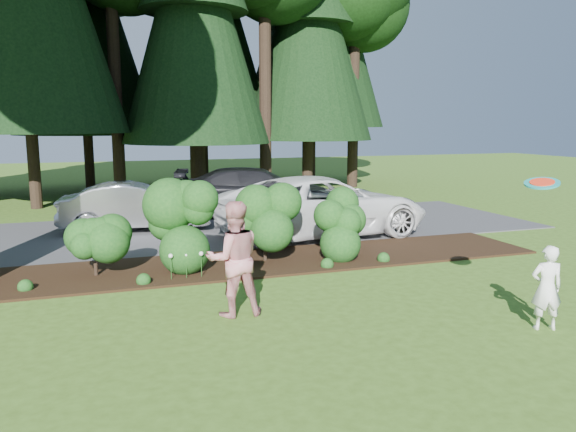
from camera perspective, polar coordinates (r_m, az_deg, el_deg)
The scene contains 11 objects.
ground at distance 9.20m, azimuth -6.02°, elevation -10.22°, with size 80.00×80.00×0.00m, color #385819.
mulch_bed at distance 12.25m, azimuth -9.47°, elevation -5.19°, with size 16.00×2.50×0.05m, color black.
driveway at distance 16.36m, azimuth -11.97°, elevation -1.62°, with size 22.00×6.00×0.03m, color #38383A.
shrub_row at distance 12.12m, azimuth -5.89°, elevation -1.47°, with size 6.53×1.60×1.61m.
lily_cluster at distance 11.28m, azimuth -10.32°, elevation -4.02°, with size 0.69×0.09×0.57m.
car_silver_wagon at distance 16.70m, azimuth -15.23°, elevation 0.93°, with size 1.46×4.18×1.38m, color #ADADB2.
car_white_suv at distance 15.40m, azimuth 3.55°, elevation 1.04°, with size 2.71×5.89×1.64m, color white.
car_dark_suv at distance 19.11m, azimuth -3.17°, elevation 2.57°, with size 2.20×5.41×1.57m, color black.
child at distance 9.32m, azimuth 24.79°, elevation -6.63°, with size 0.47×0.31×1.30m, color white.
adult at distance 9.06m, azimuth -5.53°, elevation -4.35°, with size 0.91×0.71×1.87m, color #B31728.
frisbee at distance 9.04m, azimuth 24.40°, elevation 3.08°, with size 0.51×0.49×0.20m.
Camera 1 is at (-1.91, -8.46, 3.08)m, focal length 35.00 mm.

